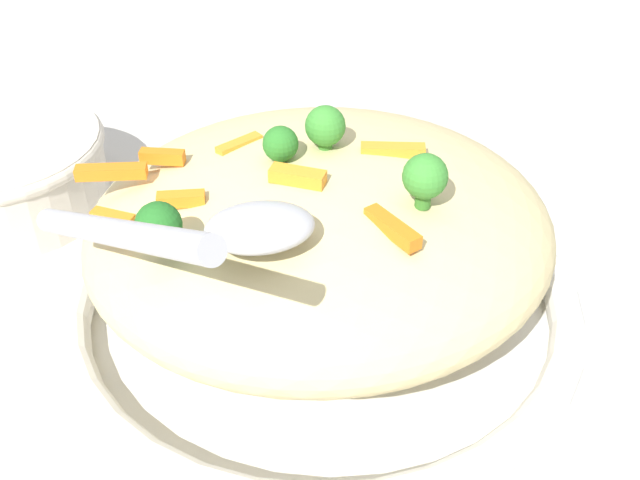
% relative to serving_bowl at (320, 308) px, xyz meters
% --- Properties ---
extents(ground_plane, '(2.40, 2.40, 0.00)m').
position_rel_serving_bowl_xyz_m(ground_plane, '(0.00, 0.00, -0.03)').
color(ground_plane, beige).
extents(serving_bowl, '(0.34, 0.34, 0.05)m').
position_rel_serving_bowl_xyz_m(serving_bowl, '(0.00, 0.00, 0.00)').
color(serving_bowl, white).
rests_on(serving_bowl, ground_plane).
extents(pasta_mound, '(0.29, 0.27, 0.09)m').
position_rel_serving_bowl_xyz_m(pasta_mound, '(0.00, 0.00, 0.07)').
color(pasta_mound, '#DBC689').
rests_on(pasta_mound, serving_bowl).
extents(carrot_piece_0, '(0.02, 0.02, 0.01)m').
position_rel_serving_bowl_xyz_m(carrot_piece_0, '(0.12, 0.03, 0.11)').
color(carrot_piece_0, orange).
rests_on(carrot_piece_0, pasta_mound).
extents(carrot_piece_1, '(0.03, 0.02, 0.01)m').
position_rel_serving_bowl_xyz_m(carrot_piece_1, '(0.02, 0.02, 0.12)').
color(carrot_piece_1, orange).
rests_on(carrot_piece_1, pasta_mound).
extents(carrot_piece_2, '(0.03, 0.01, 0.01)m').
position_rel_serving_bowl_xyz_m(carrot_piece_2, '(0.08, 0.02, 0.11)').
color(carrot_piece_2, orange).
rests_on(carrot_piece_2, pasta_mound).
extents(carrot_piece_3, '(0.02, 0.04, 0.01)m').
position_rel_serving_bowl_xyz_m(carrot_piece_3, '(-0.03, 0.06, 0.11)').
color(carrot_piece_3, orange).
rests_on(carrot_piece_3, pasta_mound).
extents(carrot_piece_4, '(0.04, 0.02, 0.01)m').
position_rel_serving_bowl_xyz_m(carrot_piece_4, '(-0.05, -0.01, 0.11)').
color(carrot_piece_4, orange).
rests_on(carrot_piece_4, pasta_mound).
extents(carrot_piece_5, '(0.03, 0.02, 0.01)m').
position_rel_serving_bowl_xyz_m(carrot_piece_5, '(0.04, -0.04, 0.11)').
color(carrot_piece_5, orange).
rests_on(carrot_piece_5, pasta_mound).
extents(carrot_piece_6, '(0.03, 0.01, 0.01)m').
position_rel_serving_bowl_xyz_m(carrot_piece_6, '(0.09, -0.03, 0.11)').
color(carrot_piece_6, orange).
rests_on(carrot_piece_6, pasta_mound).
extents(carrot_piece_7, '(0.04, 0.01, 0.01)m').
position_rel_serving_bowl_xyz_m(carrot_piece_7, '(0.12, -0.02, 0.11)').
color(carrot_piece_7, orange).
rests_on(carrot_piece_7, pasta_mound).
extents(broccoli_floret_0, '(0.02, 0.02, 0.03)m').
position_rel_serving_bowl_xyz_m(broccoli_floret_0, '(-0.01, -0.02, 0.13)').
color(broccoli_floret_0, '#377928').
rests_on(broccoli_floret_0, pasta_mound).
extents(broccoli_floret_1, '(0.02, 0.02, 0.03)m').
position_rel_serving_bowl_xyz_m(broccoli_floret_1, '(-0.05, 0.05, 0.13)').
color(broccoli_floret_1, '#377928').
rests_on(broccoli_floret_1, pasta_mound).
extents(broccoli_floret_2, '(0.02, 0.02, 0.02)m').
position_rel_serving_bowl_xyz_m(broccoli_floret_2, '(0.02, -0.01, 0.12)').
color(broccoli_floret_2, '#296820').
rests_on(broccoli_floret_2, pasta_mound).
extents(broccoli_floret_3, '(0.02, 0.02, 0.03)m').
position_rel_serving_bowl_xyz_m(broccoli_floret_3, '(0.09, 0.06, 0.12)').
color(broccoli_floret_3, '#205B1C').
rests_on(broccoli_floret_3, pasta_mound).
extents(serving_spoon, '(0.14, 0.14, 0.08)m').
position_rel_serving_bowl_xyz_m(serving_spoon, '(0.07, 0.08, 0.13)').
color(serving_spoon, '#B7B7BC').
rests_on(serving_spoon, pasta_mound).
extents(companion_bowl, '(0.17, 0.17, 0.06)m').
position_rel_serving_bowl_xyz_m(companion_bowl, '(0.23, -0.21, 0.01)').
color(companion_bowl, beige).
rests_on(companion_bowl, ground_plane).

